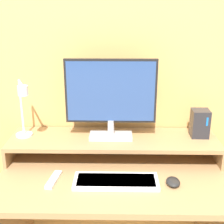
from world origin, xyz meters
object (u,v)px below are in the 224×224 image
Objects in this scene: keyboard at (116,181)px; remote_control at (54,180)px; monitor at (111,96)px; mouse at (173,182)px; desk_lamp at (23,109)px; router_dock at (200,123)px.

remote_control is at bearing 177.88° from keyboard.
keyboard is (0.03, -0.29, -0.35)m from monitor.
monitor is 5.42× the size of mouse.
router_dock is at bearing 3.95° from desk_lamp.
monitor is 0.47m from desk_lamp.
desk_lamp reaches higher than router_dock.
keyboard is 0.31m from remote_control.
monitor is 1.50× the size of desk_lamp.
desk_lamp is 2.07× the size of remote_control.
router_dock is 0.41m from mouse.
keyboard is at bearing 177.99° from mouse.
desk_lamp is at bearing -176.05° from router_dock.
remote_control is (-0.31, 0.01, -0.00)m from keyboard.
router_dock is 0.99× the size of remote_control.
desk_lamp reaches higher than remote_control.
desk_lamp is at bearing 161.84° from mouse.
monitor is 0.52m from router_dock.
monitor is at bearing 5.68° from desk_lamp.
monitor is 0.55m from mouse.
monitor is 0.45m from keyboard.
remote_control is at bearing 177.93° from mouse.
monitor is 3.11× the size of remote_control.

